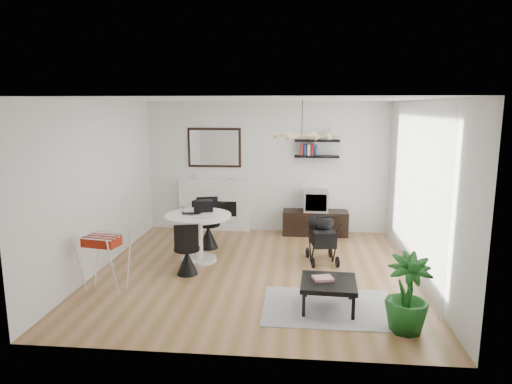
# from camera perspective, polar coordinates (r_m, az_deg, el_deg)

# --- Properties ---
(floor) EXTENTS (5.00, 5.00, 0.00)m
(floor) POSITION_cam_1_polar(r_m,az_deg,el_deg) (7.39, -0.07, -9.92)
(floor) COLOR olive
(floor) RESTS_ON ground
(ceiling) EXTENTS (5.00, 5.00, 0.00)m
(ceiling) POSITION_cam_1_polar(r_m,az_deg,el_deg) (6.92, -0.08, 11.50)
(ceiling) COLOR white
(ceiling) RESTS_ON wall_back
(wall_back) EXTENTS (5.00, 0.00, 5.00)m
(wall_back) POSITION_cam_1_polar(r_m,az_deg,el_deg) (9.49, 1.38, 3.11)
(wall_back) COLOR white
(wall_back) RESTS_ON floor
(wall_left) EXTENTS (0.00, 5.00, 5.00)m
(wall_left) POSITION_cam_1_polar(r_m,az_deg,el_deg) (7.68, -18.98, 0.72)
(wall_left) COLOR white
(wall_left) RESTS_ON floor
(wall_right) EXTENTS (0.00, 5.00, 5.00)m
(wall_right) POSITION_cam_1_polar(r_m,az_deg,el_deg) (7.23, 20.04, 0.06)
(wall_right) COLOR white
(wall_right) RESTS_ON floor
(sheer_curtain) EXTENTS (0.04, 3.60, 2.60)m
(sheer_curtain) POSITION_cam_1_polar(r_m,az_deg,el_deg) (7.40, 18.91, 0.36)
(sheer_curtain) COLOR white
(sheer_curtain) RESTS_ON wall_right
(fireplace) EXTENTS (1.50, 0.17, 2.16)m
(fireplace) POSITION_cam_1_polar(r_m,az_deg,el_deg) (9.67, -5.19, -0.78)
(fireplace) COLOR white
(fireplace) RESTS_ON floor
(shelf_lower) EXTENTS (0.90, 0.25, 0.04)m
(shelf_lower) POSITION_cam_1_polar(r_m,az_deg,el_deg) (9.32, 7.58, 4.43)
(shelf_lower) COLOR black
(shelf_lower) RESTS_ON wall_back
(shelf_upper) EXTENTS (0.90, 0.25, 0.04)m
(shelf_upper) POSITION_cam_1_polar(r_m,az_deg,el_deg) (9.29, 7.63, 6.39)
(shelf_upper) COLOR black
(shelf_upper) RESTS_ON wall_back
(pendant_lamp) EXTENTS (0.90, 0.90, 0.10)m
(pendant_lamp) POSITION_cam_1_polar(r_m,az_deg,el_deg) (7.20, 5.75, 7.03)
(pendant_lamp) COLOR tan
(pendant_lamp) RESTS_ON ceiling
(tv_console) EXTENTS (1.32, 0.46, 0.49)m
(tv_console) POSITION_cam_1_polar(r_m,az_deg,el_deg) (9.45, 7.40, -3.83)
(tv_console) COLOR black
(tv_console) RESTS_ON floor
(crt_tv) EXTENTS (0.49, 0.43, 0.43)m
(crt_tv) POSITION_cam_1_polar(r_m,az_deg,el_deg) (9.34, 7.47, -1.09)
(crt_tv) COLOR #B6B6B8
(crt_tv) RESTS_ON tv_console
(dining_table) EXTENTS (1.12, 1.12, 0.82)m
(dining_table) POSITION_cam_1_polar(r_m,az_deg,el_deg) (7.77, -7.23, -4.80)
(dining_table) COLOR white
(dining_table) RESTS_ON floor
(laptop) EXTENTS (0.33, 0.23, 0.02)m
(laptop) POSITION_cam_1_polar(r_m,az_deg,el_deg) (7.68, -8.11, -2.78)
(laptop) COLOR black
(laptop) RESTS_ON dining_table
(black_bag) EXTENTS (0.36, 0.27, 0.19)m
(black_bag) POSITION_cam_1_polar(r_m,az_deg,el_deg) (7.89, -6.62, -1.74)
(black_bag) COLOR black
(black_bag) RESTS_ON dining_table
(newspaper) EXTENTS (0.37, 0.33, 0.01)m
(newspaper) POSITION_cam_1_polar(r_m,az_deg,el_deg) (7.53, -6.34, -3.06)
(newspaper) COLOR beige
(newspaper) RESTS_ON dining_table
(drinking_glass) EXTENTS (0.06, 0.06, 0.10)m
(drinking_glass) POSITION_cam_1_polar(r_m,az_deg,el_deg) (7.90, -9.19, -2.16)
(drinking_glass) COLOR white
(drinking_glass) RESTS_ON dining_table
(chair_far) EXTENTS (0.47, 0.49, 0.93)m
(chair_far) POSITION_cam_1_polar(r_m,az_deg,el_deg) (8.55, -5.99, -5.03)
(chair_far) COLOR black
(chair_far) RESTS_ON floor
(chair_near) EXTENTS (0.43, 0.44, 0.85)m
(chair_near) POSITION_cam_1_polar(r_m,az_deg,el_deg) (7.27, -8.61, -8.17)
(chair_near) COLOR black
(chair_near) RESTS_ON floor
(drying_rack) EXTENTS (0.64, 0.61, 0.84)m
(drying_rack) POSITION_cam_1_polar(r_m,az_deg,el_deg) (6.87, -18.38, -8.20)
(drying_rack) COLOR white
(drying_rack) RESTS_ON floor
(stroller) EXTENTS (0.56, 0.78, 0.90)m
(stroller) POSITION_cam_1_polar(r_m,az_deg,el_deg) (7.83, 8.24, -5.86)
(stroller) COLOR black
(stroller) RESTS_ON floor
(rug) EXTENTS (1.70, 1.23, 0.01)m
(rug) POSITION_cam_1_polar(r_m,az_deg,el_deg) (6.24, 9.03, -14.05)
(rug) COLOR gray
(rug) RESTS_ON floor
(coffee_table) EXTENTS (0.74, 0.74, 0.36)m
(coffee_table) POSITION_cam_1_polar(r_m,az_deg,el_deg) (6.10, 9.05, -11.28)
(coffee_table) COLOR black
(coffee_table) RESTS_ON rug
(magazines) EXTENTS (0.30, 0.26, 0.04)m
(magazines) POSITION_cam_1_polar(r_m,az_deg,el_deg) (6.11, 8.35, -10.64)
(magazines) COLOR #BD2F3C
(magazines) RESTS_ON coffee_table
(potted_plant) EXTENTS (0.57, 0.57, 0.93)m
(potted_plant) POSITION_cam_1_polar(r_m,az_deg,el_deg) (5.69, 18.44, -11.98)
(potted_plant) COLOR #175118
(potted_plant) RESTS_ON floor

